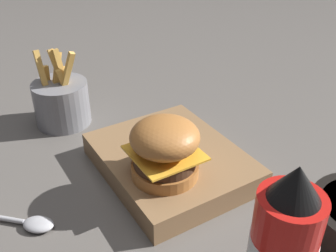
% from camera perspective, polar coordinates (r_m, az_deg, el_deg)
% --- Properties ---
extents(ground_plane, '(6.00, 6.00, 0.00)m').
position_cam_1_polar(ground_plane, '(0.67, -0.82, -5.33)').
color(ground_plane, '#5B5651').
extents(serving_board, '(0.25, 0.20, 0.04)m').
position_cam_1_polar(serving_board, '(0.64, -0.00, -5.30)').
color(serving_board, olive).
rests_on(serving_board, ground_plane).
extents(burger, '(0.10, 0.10, 0.09)m').
position_cam_1_polar(burger, '(0.56, -0.46, -3.29)').
color(burger, '#AD6B33').
rests_on(burger, serving_board).
extents(fries_basket, '(0.10, 0.10, 0.15)m').
position_cam_1_polar(fries_basket, '(0.78, -15.17, 3.47)').
color(fries_basket, slate).
rests_on(fries_basket, ground_plane).
extents(spoon, '(0.14, 0.14, 0.01)m').
position_cam_1_polar(spoon, '(0.59, -20.49, -12.85)').
color(spoon, '#B2B2B7').
rests_on(spoon, ground_plane).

